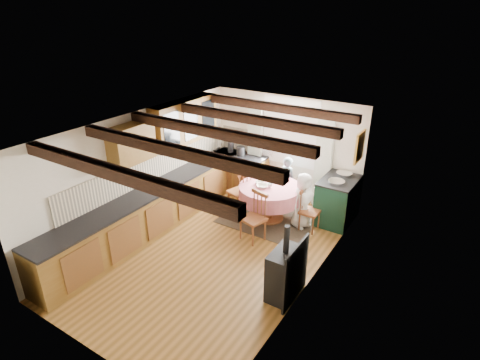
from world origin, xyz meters
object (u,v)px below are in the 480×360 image
Objects in this scene: cast_iron_stove at (285,262)px; dining_table at (269,203)px; child_far at (287,181)px; aga_range at (338,199)px; chair_near at (253,217)px; chair_right at (310,210)px; child_right at (303,201)px; cup at (270,185)px; chair_left at (240,190)px.

dining_table is at bearing 124.00° from cast_iron_stove.
aga_range is at bearing -163.56° from child_far.
chair_right is (0.78, 0.93, -0.05)m from chair_near.
child_right is 0.73m from cup.
dining_table is 0.73m from chair_left.
aga_range reaches higher than chair_right.
chair_left is 1.60m from chair_right.
aga_range reaches higher than dining_table.
child_far is at bearing 156.15° from chair_left.
chair_near is at bearing -84.58° from cup.
child_far is at bearing 108.33° from chair_near.
child_far reaches higher than child_right.
aga_range is at bearing 92.33° from cast_iron_stove.
chair_right is (1.59, 0.11, -0.07)m from chair_left.
chair_left is (-0.81, 0.82, 0.02)m from chair_near.
cast_iron_stove is 2.18m from child_right.
aga_range is 0.82m from child_right.
cup is (-0.08, 0.80, 0.33)m from chair_near.
dining_table is at bearing 119.77° from child_right.
chair_left is at bearing 150.57° from chair_near.
chair_left is 0.98× the size of aga_range.
child_right is at bearing -129.79° from aga_range.
chair_left is at bearing -177.32° from dining_table.
child_far reaches higher than chair_near.
cup is at bearing 98.58° from chair_right.
dining_table is 1.22× the size of aga_range.
child_far is (0.02, 0.79, 0.20)m from dining_table.
cup is (0.00, -0.84, 0.24)m from child_far.
chair_left reaches higher than chair_near.
chair_left is 10.19× the size of cup.
chair_right is at bearing 158.82° from child_far.
cast_iron_stove reaches higher than chair_left.
cast_iron_stove is (0.11, -2.71, 0.14)m from aga_range.
child_far is (-0.86, 0.71, 0.14)m from chair_right.
cup is at bearing 106.96° from chair_left.
child_far is at bearing 88.59° from dining_table.
child_far is (0.74, 0.82, 0.07)m from chair_left.
child_far is (-1.30, 2.75, -0.05)m from cast_iron_stove.
dining_table is 0.73m from child_right.
dining_table is 1.10× the size of child_far.
cup is at bearing 111.01° from chair_near.
child_far reaches higher than chair_left.
chair_right reaches higher than cup.
dining_table is at bearing -148.39° from aga_range.
chair_left is at bearing 179.05° from cup.
chair_near reaches higher than cup.
child_far reaches higher than chair_right.
chair_near is at bearing 168.28° from child_right.
chair_near is 0.87m from cup.
child_far is at bearing 90.16° from cup.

